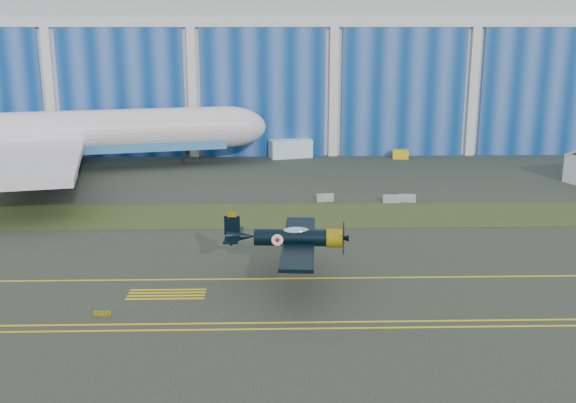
{
  "coord_description": "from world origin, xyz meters",
  "views": [
    {
      "loc": [
        -9.87,
        -56.82,
        20.01
      ],
      "look_at": [
        -8.33,
        2.77,
        4.52
      ],
      "focal_mm": 42.0,
      "sensor_mm": 36.0,
      "label": 1
    }
  ],
  "objects_px": {
    "shipping_container": "(291,149)",
    "tug": "(401,154)",
    "warbird": "(291,238)",
    "jetliner": "(46,85)"
  },
  "relations": [
    {
      "from": "warbird",
      "to": "jetliner",
      "type": "distance_m",
      "value": 56.1
    },
    {
      "from": "jetliner",
      "to": "shipping_container",
      "type": "bearing_deg",
      "value": 2.59
    },
    {
      "from": "tug",
      "to": "warbird",
      "type": "bearing_deg",
      "value": -102.69
    },
    {
      "from": "shipping_container",
      "to": "tug",
      "type": "relative_size",
      "value": 2.71
    },
    {
      "from": "jetliner",
      "to": "tug",
      "type": "relative_size",
      "value": 33.5
    },
    {
      "from": "shipping_container",
      "to": "tug",
      "type": "bearing_deg",
      "value": -19.23
    },
    {
      "from": "shipping_container",
      "to": "tug",
      "type": "distance_m",
      "value": 17.26
    },
    {
      "from": "warbird",
      "to": "jetliner",
      "type": "relative_size",
      "value": 0.17
    },
    {
      "from": "jetliner",
      "to": "tug",
      "type": "xyz_separation_m",
      "value": [
        51.55,
        7.94,
        -11.42
      ]
    },
    {
      "from": "shipping_container",
      "to": "tug",
      "type": "height_order",
      "value": "shipping_container"
    }
  ]
}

